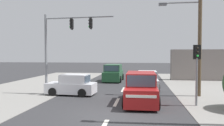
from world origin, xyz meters
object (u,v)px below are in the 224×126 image
sedan_oncoming_near (147,81)px  suv_oncoming_mid (113,73)px  utility_pole_midground_right (198,26)px  hatchback_crossing_left (72,85)px  traffic_signal_mast (62,39)px  pedestal_signal_right_kerb (197,65)px  suv_kerbside_parked (141,89)px

sedan_oncoming_near → suv_oncoming_mid: (-3.66, 5.17, 0.18)m
utility_pole_midground_right → hatchback_crossing_left: size_ratio=2.50×
suv_oncoming_mid → hatchback_crossing_left: 8.97m
traffic_signal_mast → sedan_oncoming_near: 8.11m
traffic_signal_mast → suv_oncoming_mid: traffic_signal_mast is taller
traffic_signal_mast → hatchback_crossing_left: (0.76, 0.05, -3.44)m
sedan_oncoming_near → utility_pole_midground_right: bearing=-41.1°
pedestal_signal_right_kerb → suv_oncoming_mid: pedestal_signal_right_kerb is taller
traffic_signal_mast → pedestal_signal_right_kerb: 9.54m
pedestal_signal_right_kerb → suv_kerbside_parked: 3.57m
suv_kerbside_parked → sedan_oncoming_near: (0.53, 5.78, -0.18)m
traffic_signal_mast → suv_oncoming_mid: size_ratio=1.32×
hatchback_crossing_left → sedan_oncoming_near: bearing=32.5°
suv_kerbside_parked → traffic_signal_mast: bearing=159.8°
utility_pole_midground_right → sedan_oncoming_near: (-3.45, 3.01, -4.31)m
suv_oncoming_mid → suv_kerbside_parked: bearing=-74.0°
traffic_signal_mast → sedan_oncoming_near: traffic_signal_mast is taller
utility_pole_midground_right → traffic_signal_mast: bearing=-176.4°
suv_kerbside_parked → hatchback_crossing_left: 5.55m
suv_kerbside_parked → suv_oncoming_mid: bearing=106.0°
utility_pole_midground_right → hatchback_crossing_left: 10.06m
hatchback_crossing_left → pedestal_signal_right_kerb: bearing=-16.8°
suv_kerbside_parked → sedan_oncoming_near: 5.81m
utility_pole_midground_right → traffic_signal_mast: size_ratio=1.55×
suv_oncoming_mid → hatchback_crossing_left: size_ratio=1.23×
utility_pole_midground_right → hatchback_crossing_left: utility_pole_midground_right is taller
pedestal_signal_right_kerb → suv_oncoming_mid: 13.00m
suv_oncoming_mid → sedan_oncoming_near: bearing=-54.7°
hatchback_crossing_left → utility_pole_midground_right: bearing=3.6°
utility_pole_midground_right → suv_kerbside_parked: (-3.97, -2.77, -4.12)m
suv_kerbside_parked → pedestal_signal_right_kerb: bearing=-5.4°
utility_pole_midground_right → pedestal_signal_right_kerb: bearing=-104.1°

